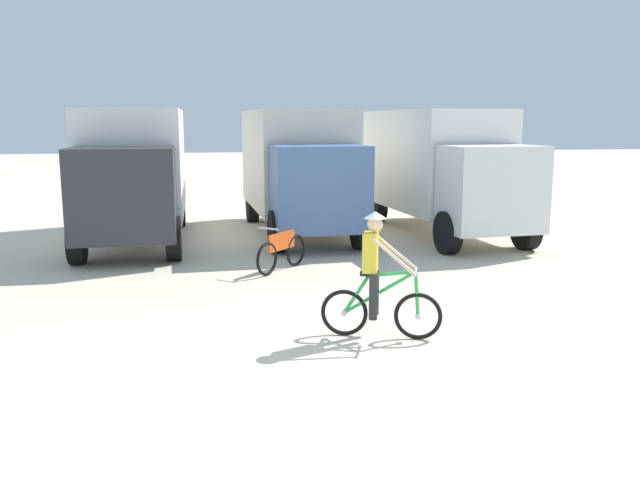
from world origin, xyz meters
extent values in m
plane|color=beige|center=(0.00, 0.00, 0.00)|extent=(120.00, 120.00, 0.00)
cube|color=white|center=(-3.42, 11.31, 2.00)|extent=(2.44, 5.22, 2.70)
cube|color=#2D2D33|center=(-3.39, 7.91, 1.50)|extent=(2.21, 1.52, 2.00)
cube|color=black|center=(-3.38, 7.21, 1.85)|extent=(2.02, 0.10, 0.80)
cylinder|color=black|center=(-2.37, 8.02, 0.50)|extent=(0.33, 1.00, 1.00)
cylinder|color=black|center=(-4.41, 8.00, 0.50)|extent=(0.33, 1.00, 1.00)
cylinder|color=black|center=(-2.41, 13.01, 0.50)|extent=(0.33, 1.00, 1.00)
cylinder|color=black|center=(-4.45, 12.99, 0.50)|extent=(0.33, 1.00, 1.00)
cube|color=beige|center=(0.85, 11.88, 2.00)|extent=(2.61, 5.30, 2.70)
cube|color=#4C6B9E|center=(0.99, 8.49, 1.50)|extent=(2.26, 1.59, 2.00)
cube|color=black|center=(1.02, 7.79, 1.85)|extent=(2.03, 0.16, 0.80)
cylinder|color=black|center=(2.01, 8.63, 0.50)|extent=(0.36, 1.01, 1.00)
cylinder|color=black|center=(-0.03, 8.54, 0.50)|extent=(0.36, 1.01, 1.00)
cylinder|color=black|center=(1.80, 13.61, 0.50)|extent=(0.36, 1.01, 1.00)
cylinder|color=black|center=(-0.24, 13.53, 0.50)|extent=(0.36, 1.01, 1.00)
cube|color=white|center=(4.65, 11.10, 2.00)|extent=(2.79, 5.37, 2.70)
cube|color=silver|center=(4.91, 7.71, 1.50)|extent=(2.31, 1.66, 2.00)
cube|color=black|center=(4.96, 7.01, 1.85)|extent=(2.02, 0.23, 0.80)
cylinder|color=black|center=(5.92, 7.89, 0.50)|extent=(0.39, 1.02, 1.00)
cylinder|color=black|center=(3.88, 7.73, 0.50)|extent=(0.39, 1.02, 1.00)
cylinder|color=black|center=(5.54, 12.86, 0.50)|extent=(0.39, 1.02, 1.00)
cylinder|color=black|center=(3.51, 12.71, 0.50)|extent=(0.39, 1.02, 1.00)
torus|color=black|center=(1.25, 1.90, 0.34)|extent=(0.66, 0.28, 0.68)
cylinder|color=silver|center=(1.25, 1.90, 0.34)|extent=(0.10, 0.10, 0.08)
torus|color=black|center=(0.26, 2.26, 0.34)|extent=(0.66, 0.28, 0.68)
cylinder|color=silver|center=(0.26, 2.26, 0.34)|extent=(0.10, 0.10, 0.08)
cylinder|color=green|center=(0.74, 2.09, 0.66)|extent=(0.98, 0.39, 0.68)
cylinder|color=green|center=(0.90, 2.03, 0.94)|extent=(0.64, 0.27, 0.13)
cylinder|color=green|center=(0.43, 2.20, 0.62)|extent=(0.38, 0.18, 0.59)
cylinder|color=green|center=(1.23, 1.91, 0.66)|extent=(0.11, 0.08, 0.64)
cylinder|color=silver|center=(1.21, 1.92, 0.98)|extent=(0.21, 0.50, 0.04)
cube|color=black|center=(0.59, 2.14, 0.93)|extent=(0.27, 0.19, 0.06)
cube|color=gold|center=(0.61, 2.13, 1.24)|extent=(0.30, 0.37, 0.56)
sphere|color=beige|center=(0.67, 2.11, 1.64)|extent=(0.22, 0.22, 0.22)
cone|color=silver|center=(0.67, 2.11, 1.77)|extent=(0.32, 0.32, 0.10)
cylinder|color=#26262B|center=(0.71, 2.24, 0.63)|extent=(0.12, 0.12, 0.66)
cylinder|color=#26262B|center=(0.62, 1.99, 0.63)|extent=(0.12, 0.12, 0.66)
cylinder|color=beige|center=(0.99, 2.19, 1.23)|extent=(0.62, 0.22, 0.53)
cylinder|color=beige|center=(0.87, 1.85, 1.23)|extent=(0.60, 0.30, 0.53)
torus|color=black|center=(-0.48, 6.21, 0.34)|extent=(0.49, 0.55, 0.68)
torus|color=black|center=(0.21, 7.01, 0.34)|extent=(0.49, 0.55, 0.68)
cube|color=#E05119|center=(-0.13, 6.61, 0.62)|extent=(0.61, 0.70, 0.36)
cylinder|color=silver|center=(-0.45, 6.25, 0.95)|extent=(0.40, 0.35, 0.04)
camera|label=1|loc=(-1.65, -6.74, 3.05)|focal=37.25mm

